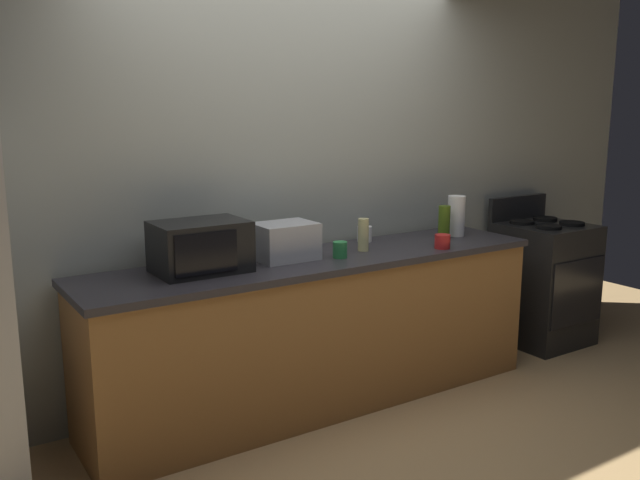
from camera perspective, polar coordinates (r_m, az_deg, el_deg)
The scene contains 12 objects.
ground_plane at distance 3.93m, azimuth 3.30°, elevation -15.44°, with size 8.00×8.00×0.00m, color tan.
back_wall at distance 4.21m, azimuth -3.06°, elevation 5.60°, with size 6.40×0.10×2.70m, color #9EA399.
counter_run at distance 4.06m, azimuth -0.00°, elevation -7.62°, with size 2.84×0.64×0.90m.
stove_range at distance 5.37m, azimuth 18.24°, elevation -3.36°, with size 0.60×0.61×1.08m.
microwave at distance 3.62m, azimuth -10.04°, elevation -0.55°, with size 0.48×0.35×0.27m.
toaster_oven at distance 3.86m, azimuth -2.97°, elevation -0.10°, with size 0.34×0.26×0.21m, color #B7BABF.
paper_towel_roll at distance 4.64m, azimuth 11.39°, elevation 2.01°, with size 0.12×0.12×0.27m, color white.
bottle_olive_oil at distance 4.53m, azimuth 10.40°, elevation 1.49°, with size 0.08×0.08×0.22m, color #4C6B19.
bottle_vinegar at distance 4.09m, azimuth 3.66°, elevation 0.45°, with size 0.07×0.07×0.20m, color beige.
mug_white at distance 4.38m, azimuth 3.77°, elevation 0.52°, with size 0.09×0.09×0.10m, color white.
mug_red at distance 4.23m, azimuth 10.26°, elevation -0.12°, with size 0.10×0.10×0.09m, color red.
mug_green at distance 3.90m, azimuth 1.69°, elevation -0.83°, with size 0.08×0.08×0.09m, color #2D8C47.
Camera 1 is at (-2.09, -2.82, 1.77)m, focal length 38.04 mm.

